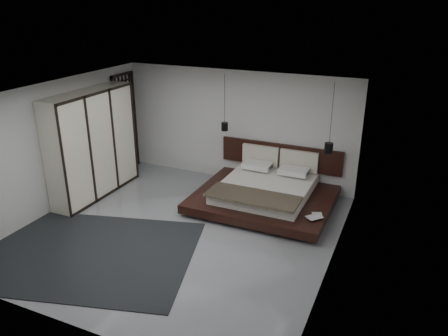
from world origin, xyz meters
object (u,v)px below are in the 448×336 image
at_px(wardrobe, 92,144).
at_px(pendant_right, 329,148).
at_px(lattice_screen, 126,123).
at_px(pendant_left, 225,126).
at_px(bed, 266,192).
at_px(rug, 85,253).

bearing_deg(wardrobe, pendant_right, 17.34).
xyz_separation_m(lattice_screen, pendant_left, (2.89, -0.06, 0.26)).
distance_m(lattice_screen, bed, 4.28).
xyz_separation_m(bed, pendant_right, (1.23, 0.49, 1.07)).
height_order(pendant_left, pendant_right, same).
xyz_separation_m(lattice_screen, wardrobe, (0.25, -1.65, -0.06)).
bearing_deg(wardrobe, lattice_screen, 98.67).
bearing_deg(pendant_left, pendant_right, 0.00).
bearing_deg(lattice_screen, wardrobe, -81.33).
bearing_deg(wardrobe, bed, 15.86).
bearing_deg(lattice_screen, pendant_left, -1.11).
height_order(bed, wardrobe, wardrobe).
bearing_deg(lattice_screen, pendant_right, -0.60).
bearing_deg(pendant_left, rug, -106.63).
bearing_deg(bed, lattice_screen, 172.40).
xyz_separation_m(lattice_screen, pendant_right, (5.36, -0.06, 0.07)).
xyz_separation_m(bed, pendant_left, (-1.23, 0.49, 1.26)).
height_order(pendant_left, rug, pendant_left).
distance_m(pendant_left, wardrobe, 3.10).
distance_m(bed, pendant_right, 1.71).
relative_size(pendant_right, wardrobe, 0.61).
bearing_deg(lattice_screen, bed, -7.60).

